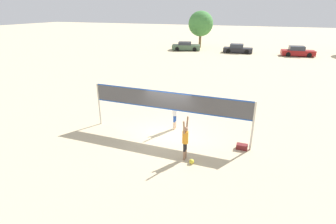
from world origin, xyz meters
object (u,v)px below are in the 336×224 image
Objects in this scene: parked_car_near at (186,46)px; tree_left_cluster at (201,24)px; player_spiker at (185,138)px; player_blocker at (175,111)px; volleyball at (192,161)px; gear_bag at (242,147)px; parked_car_mid at (297,52)px; volleyball_net at (168,103)px; parked_car_far at (238,49)px.

tree_left_cluster is (1.30, 4.12, 3.41)m from parked_car_near.
player_blocker is (-1.55, 2.93, 0.02)m from player_spiker.
tree_left_cluster is (-9.26, 36.83, 3.93)m from volleyball.
player_spiker is 0.33× the size of tree_left_cluster.
gear_bag is 31.35m from parked_car_mid.
tree_left_cluster is (-15.64, 3.63, 3.40)m from parked_car_mid.
volleyball_net is 1.23m from player_blocker.
tree_left_cluster reaches higher than player_spiker.
volleyball_net is 3.51m from volleyball.
gear_bag is at bearing -72.05° from tree_left_cluster.
volleyball_net is 31.64m from parked_car_near.
tree_left_cluster reaches higher than parked_car_far.
parked_car_far is (-8.57, -0.06, -0.04)m from parked_car_mid.
gear_bag is at bearing -1.58° from volleyball_net.
volleyball is at bearing -124.28° from player_spiker.
parked_car_near is (-8.55, 30.44, -1.25)m from volleyball_net.
volleyball is at bearing -48.30° from volleyball_net.
player_spiker reaches higher than parked_car_mid.
player_blocker is 3.89m from volleyball.
parked_car_near is 16.95m from parked_car_mid.
gear_bag is 0.12× the size of parked_car_mid.
gear_bag is (1.97, 2.16, 0.02)m from volleyball.
volleyball_net is 35.38m from tree_left_cluster.
volleyball_net is 39.60× the size of volleyball.
parked_car_near is (-10.56, 32.71, 0.52)m from volleyball.
volleyball_net reaches higher than volleyball.
volleyball_net is 1.88× the size of parked_car_mid.
parked_car_mid is at bearing -12.59° from parked_car_near.
player_blocker reaches higher than parked_car_near.
parked_car_far is 8.68m from tree_left_cluster.
volleyball_net is 1.43× the size of tree_left_cluster.
player_spiker is 33.61m from parked_car_mid.
tree_left_cluster is (-11.23, 34.67, 3.90)m from gear_bag.
parked_car_far is (-1.78, 32.85, -0.46)m from player_spiker.
parked_car_near is 1.09× the size of parked_car_far.
player_spiker is 0.43× the size of parked_car_mid.
tree_left_cluster reaches higher than parked_car_mid.
gear_bag is at bearing -51.83° from player_spiker.
parked_car_mid is (8.34, 29.98, -0.44)m from player_blocker.
player_spiker is at bearing -76.39° from tree_left_cluster.
tree_left_cluster is at bearing -167.75° from player_blocker.
tree_left_cluster is at bearing 159.82° from parked_car_mid.
parked_car_mid is at bearing -11.66° from player_spiker.
parked_car_mid is 8.57m from parked_car_far.
parked_car_far is (-0.18, 30.87, -1.27)m from volleyball_net.
player_blocker is (0.05, 0.94, -0.79)m from volleyball_net.
volleyball_net reaches higher than parked_car_far.
tree_left_cluster reaches higher than player_blocker.
player_spiker is 3.31m from player_blocker.
tree_left_cluster reaches higher than volleyball.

